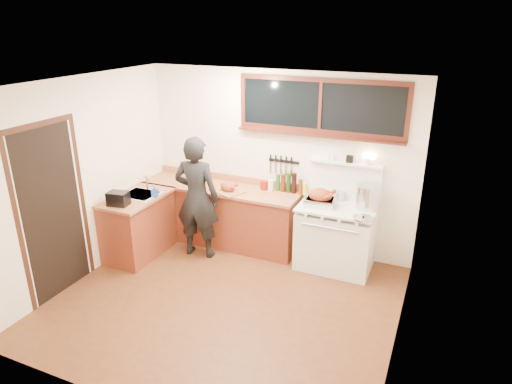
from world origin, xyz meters
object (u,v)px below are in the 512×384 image
at_px(vintage_stove, 336,235).
at_px(cutting_board, 228,188).
at_px(man, 197,198).
at_px(roast_turkey, 321,198).

distance_m(vintage_stove, cutting_board, 1.67).
relative_size(man, roast_turkey, 4.06).
height_order(vintage_stove, roast_turkey, vintage_stove).
distance_m(man, roast_turkey, 1.72).
bearing_deg(vintage_stove, roast_turkey, -162.99).
distance_m(vintage_stove, man, 2.00).
bearing_deg(man, cutting_board, 48.94).
distance_m(man, cutting_board, 0.47).
xyz_separation_m(cutting_board, roast_turkey, (1.36, 0.04, 0.04)).
height_order(vintage_stove, man, man).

